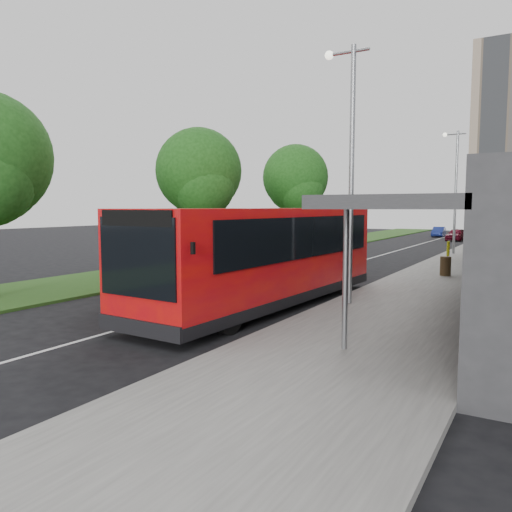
{
  "coord_description": "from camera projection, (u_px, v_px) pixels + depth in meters",
  "views": [
    {
      "loc": [
        9.61,
        -13.09,
        3.21
      ],
      "look_at": [
        0.78,
        1.93,
        1.5
      ],
      "focal_mm": 35.0,
      "sensor_mm": 36.0,
      "label": 1
    }
  ],
  "objects": [
    {
      "name": "ground",
      "position": [
        206.0,
        305.0,
        16.39
      ],
      "size": [
        120.0,
        120.0,
        0.0
      ],
      "primitive_type": "plane",
      "color": "black",
      "rests_on": "ground"
    },
    {
      "name": "pavement",
      "position": [
        479.0,
        259.0,
        30.51
      ],
      "size": [
        5.0,
        80.0,
        0.15
      ],
      "primitive_type": "cube",
      "color": "slate",
      "rests_on": "ground"
    },
    {
      "name": "grass_verge",
      "position": [
        289.0,
        250.0,
        37.07
      ],
      "size": [
        5.0,
        80.0,
        0.1
      ],
      "primitive_type": "cube",
      "color": "#214B18",
      "rests_on": "ground"
    },
    {
      "name": "lane_centre_line",
      "position": [
        357.0,
        262.0,
        29.26
      ],
      "size": [
        0.12,
        70.0,
        0.01
      ],
      "primitive_type": "cube",
      "color": "silver",
      "rests_on": "ground"
    },
    {
      "name": "kerb_dashes",
      "position": [
        430.0,
        259.0,
        31.02
      ],
      "size": [
        0.12,
        56.0,
        0.01
      ],
      "color": "silver",
      "rests_on": "ground"
    },
    {
      "name": "tree_mid",
      "position": [
        199.0,
        177.0,
        27.22
      ],
      "size": [
        4.67,
        4.67,
        7.51
      ],
      "color": "black",
      "rests_on": "ground"
    },
    {
      "name": "tree_far",
      "position": [
        296.0,
        182.0,
        37.49
      ],
      "size": [
        4.91,
        4.91,
        7.9
      ],
      "color": "black",
      "rests_on": "ground"
    },
    {
      "name": "lamp_post_near",
      "position": [
        349.0,
        159.0,
        15.57
      ],
      "size": [
        1.44,
        0.28,
        8.0
      ],
      "color": "gray",
      "rests_on": "pavement"
    },
    {
      "name": "lamp_post_far",
      "position": [
        455.0,
        184.0,
        32.72
      ],
      "size": [
        1.44,
        0.28,
        8.0
      ],
      "color": "gray",
      "rests_on": "pavement"
    },
    {
      "name": "bus_main",
      "position": [
        266.0,
        256.0,
        16.08
      ],
      "size": [
        3.36,
        11.33,
        3.17
      ],
      "rotation": [
        0.0,
        0.0,
        -0.05
      ],
      "color": "red",
      "rests_on": "ground"
    },
    {
      "name": "bus_second",
      "position": [
        230.0,
        246.0,
        20.66
      ],
      "size": [
        3.27,
        11.13,
        3.12
      ],
      "rotation": [
        0.0,
        0.0,
        0.04
      ],
      "color": "red",
      "rests_on": "ground"
    },
    {
      "name": "litter_bin",
      "position": [
        445.0,
        266.0,
        22.33
      ],
      "size": [
        0.57,
        0.57,
        0.86
      ],
      "primitive_type": "cylinder",
      "rotation": [
        0.0,
        0.0,
        -0.23
      ],
      "color": "#3D2D18",
      "rests_on": "pavement"
    },
    {
      "name": "bollard",
      "position": [
        448.0,
        251.0,
        28.94
      ],
      "size": [
        0.2,
        0.2,
        1.08
      ],
      "primitive_type": "cylinder",
      "rotation": [
        0.0,
        0.0,
        -0.17
      ],
      "color": "#FCFA0D",
      "rests_on": "pavement"
    },
    {
      "name": "car_near",
      "position": [
        456.0,
        234.0,
        47.84
      ],
      "size": [
        1.76,
        3.62,
        1.19
      ],
      "primitive_type": "imported",
      "rotation": [
        0.0,
        0.0,
        -0.1
      ],
      "color": "#5B0D1E",
      "rests_on": "ground"
    },
    {
      "name": "car_far",
      "position": [
        439.0,
        232.0,
        54.13
      ],
      "size": [
        1.31,
        3.33,
        1.08
      ],
      "primitive_type": "imported",
      "rotation": [
        0.0,
        0.0,
        0.05
      ],
      "color": "navy",
      "rests_on": "ground"
    }
  ]
}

